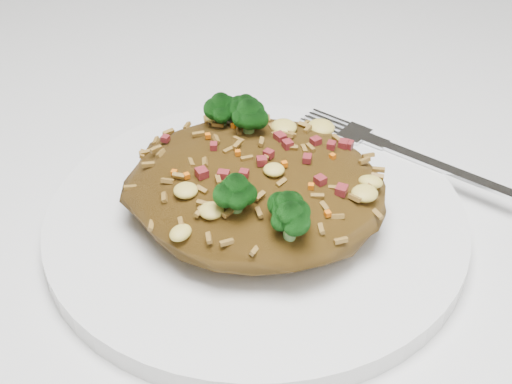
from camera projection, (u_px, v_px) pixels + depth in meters
dining_table at (380, 306)px, 0.52m from camera, size 1.20×0.80×0.75m
plate at (256, 220)px, 0.45m from camera, size 0.26×0.26×0.01m
fried_rice at (256, 176)px, 0.43m from camera, size 0.16×0.15×0.06m
fork at (414, 157)px, 0.49m from camera, size 0.16×0.07×0.00m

